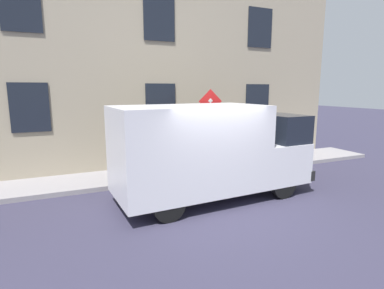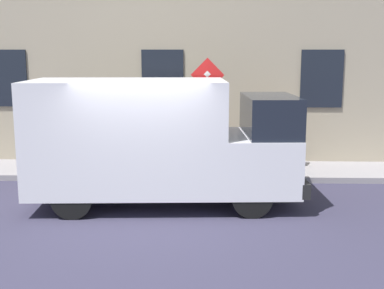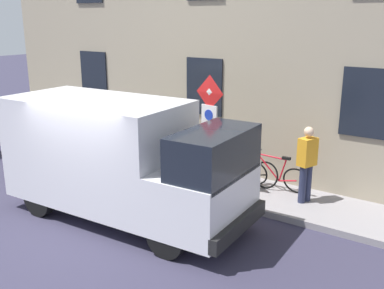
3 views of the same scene
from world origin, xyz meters
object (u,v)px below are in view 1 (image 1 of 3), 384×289
object	(u,v)px
bicycle_red	(225,152)
sign_post_stacked	(210,119)
bicycle_black	(207,154)
pedestrian	(248,138)
delivery_van	(210,150)
litter_bin	(136,165)

from	to	relation	value
bicycle_red	sign_post_stacked	bearing A→B (deg)	39.01
bicycle_red	bicycle_black	xyz separation A→B (m)	(0.00, 0.76, 0.00)
sign_post_stacked	bicycle_black	bearing A→B (deg)	-22.18
pedestrian	delivery_van	bearing A→B (deg)	-118.99
bicycle_red	pedestrian	size ratio (longest dim) A/B	1.00
sign_post_stacked	bicycle_black	world-z (taller)	sign_post_stacked
litter_bin	pedestrian	bearing A→B (deg)	-82.11
bicycle_black	litter_bin	xyz separation A→B (m)	(-0.91, 2.92, 0.08)
delivery_van	pedestrian	size ratio (longest dim) A/B	3.15
sign_post_stacked	bicycle_red	distance (m)	2.12
delivery_van	bicycle_black	bearing A→B (deg)	61.93
sign_post_stacked	bicycle_red	size ratio (longest dim) A/B	1.54
delivery_van	bicycle_red	world-z (taller)	delivery_van
bicycle_red	pedestrian	xyz separation A→B (m)	(-0.28, -0.85, 0.56)
bicycle_black	litter_bin	bearing A→B (deg)	19.48
delivery_van	litter_bin	size ratio (longest dim) A/B	6.03
bicycle_red	pedestrian	bearing A→B (deg)	159.64
bicycle_red	bicycle_black	world-z (taller)	same
bicycle_red	pedestrian	world-z (taller)	pedestrian
sign_post_stacked	delivery_van	xyz separation A→B (m)	(-1.92, 0.97, -0.58)
litter_bin	sign_post_stacked	bearing A→B (deg)	-93.20
pedestrian	bicycle_red	bearing A→B (deg)	-178.82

